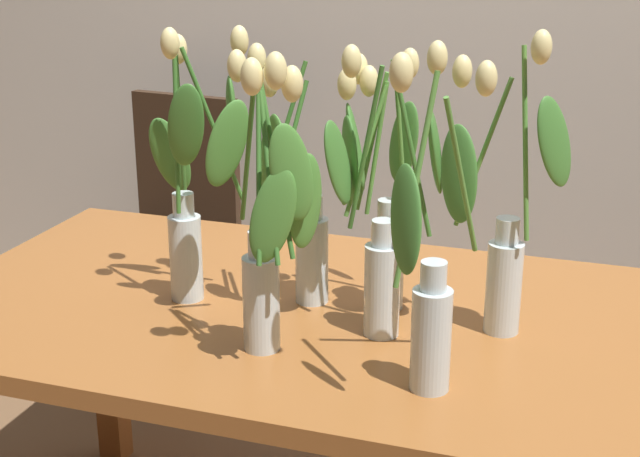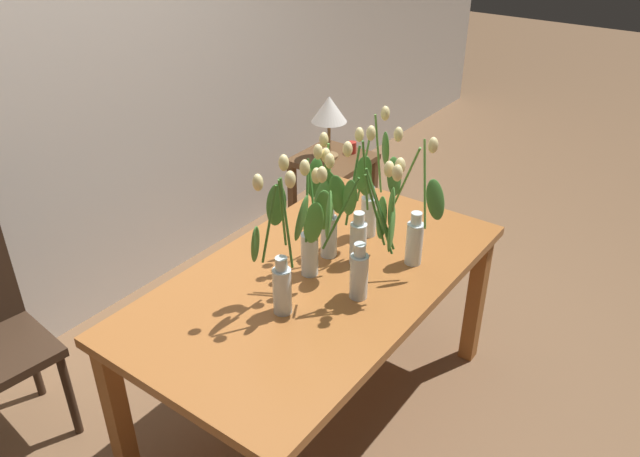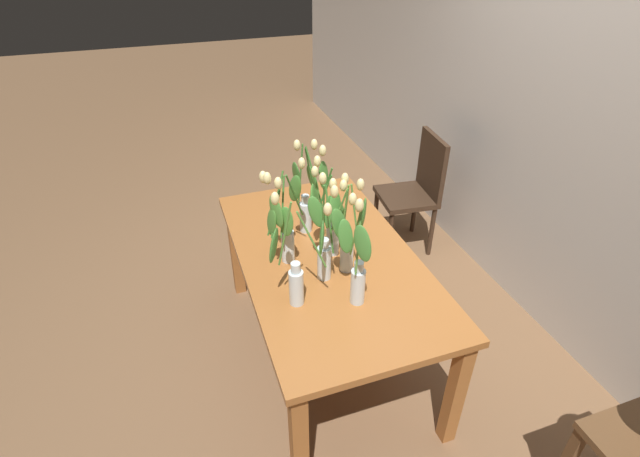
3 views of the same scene
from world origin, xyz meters
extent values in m
plane|color=brown|center=(0.00, 0.00, 0.00)|extent=(18.00, 18.00, 0.00)
cube|color=beige|center=(0.00, 1.46, 1.35)|extent=(9.00, 0.10, 2.70)
cube|color=#A3602D|center=(0.00, 0.00, 0.72)|extent=(1.60, 0.90, 0.04)
cube|color=#A3602D|center=(0.74, -0.39, 0.35)|extent=(0.07, 0.07, 0.70)
cube|color=#A3602D|center=(-0.74, 0.39, 0.35)|extent=(0.07, 0.07, 0.70)
cube|color=#A3602D|center=(0.74, 0.39, 0.35)|extent=(0.07, 0.07, 0.70)
cylinder|color=silver|center=(-0.03, -0.20, 0.83)|extent=(0.07, 0.07, 0.18)
cylinder|color=silver|center=(-0.03, -0.20, 0.94)|extent=(0.04, 0.04, 0.05)
cylinder|color=silver|center=(-0.03, -0.20, 0.80)|extent=(0.06, 0.06, 0.11)
cylinder|color=#3D752D|center=(0.01, -0.26, 1.11)|extent=(0.07, 0.10, 0.32)
ellipsoid|color=#F4E093|center=(0.05, -0.30, 1.27)|extent=(0.04, 0.04, 0.06)
ellipsoid|color=#4C8E38|center=(0.06, -0.27, 1.10)|extent=(0.09, 0.08, 0.18)
cylinder|color=#3D752D|center=(-0.07, -0.15, 1.09)|extent=(0.08, 0.11, 0.28)
ellipsoid|color=#F4E093|center=(-0.11, -0.10, 1.24)|extent=(0.04, 0.04, 0.06)
ellipsoid|color=#4C8E38|center=(-0.12, -0.13, 1.11)|extent=(0.11, 0.08, 0.18)
cylinder|color=#3D752D|center=(0.00, -0.26, 1.10)|extent=(0.04, 0.11, 0.31)
ellipsoid|color=#F4E093|center=(0.01, -0.31, 1.26)|extent=(0.04, 0.04, 0.06)
ellipsoid|color=#4C8E38|center=(0.04, -0.29, 1.03)|extent=(0.11, 0.05, 0.18)
cylinder|color=#3D752D|center=(0.02, -0.23, 1.09)|extent=(0.08, 0.06, 0.30)
ellipsoid|color=#F4E093|center=(0.06, -0.26, 1.25)|extent=(0.04, 0.04, 0.06)
ellipsoid|color=#4C8E38|center=(0.07, -0.23, 1.04)|extent=(0.06, 0.07, 0.17)
cylinder|color=silver|center=(0.38, 0.01, 0.83)|extent=(0.07, 0.07, 0.18)
cylinder|color=silver|center=(0.38, 0.01, 0.94)|extent=(0.04, 0.04, 0.05)
cylinder|color=silver|center=(0.38, 0.01, 0.80)|extent=(0.06, 0.06, 0.11)
cylinder|color=#56933D|center=(0.33, 0.01, 1.09)|extent=(0.10, 0.01, 0.29)
ellipsoid|color=#F4E093|center=(0.29, 0.01, 1.24)|extent=(0.04, 0.04, 0.06)
ellipsoid|color=#427F33|center=(0.29, -0.02, 1.05)|extent=(0.05, 0.08, 0.18)
cylinder|color=#56933D|center=(0.41, -0.01, 1.12)|extent=(0.04, 0.04, 0.35)
ellipsoid|color=#F4E093|center=(0.42, -0.02, 1.29)|extent=(0.04, 0.04, 0.06)
ellipsoid|color=#427F33|center=(0.46, -0.01, 1.13)|extent=(0.10, 0.09, 0.18)
cylinder|color=silver|center=(0.15, 0.05, 0.83)|extent=(0.07, 0.07, 0.18)
cylinder|color=silver|center=(0.15, 0.05, 0.94)|extent=(0.04, 0.04, 0.05)
cylinder|color=silver|center=(0.15, 0.05, 0.80)|extent=(0.06, 0.06, 0.11)
cylinder|color=#56933D|center=(0.11, 0.02, 1.07)|extent=(0.07, 0.06, 0.26)
ellipsoid|color=#F4E093|center=(0.07, 0.00, 1.20)|extent=(0.04, 0.04, 0.06)
ellipsoid|color=#427F33|center=(0.09, -0.03, 1.07)|extent=(0.08, 0.08, 0.18)
cylinder|color=#56933D|center=(0.16, 0.08, 1.09)|extent=(0.03, 0.04, 0.29)
ellipsoid|color=#F4E093|center=(0.17, 0.10, 1.23)|extent=(0.04, 0.04, 0.06)
ellipsoid|color=#427F33|center=(0.15, 0.13, 1.07)|extent=(0.09, 0.05, 0.18)
cylinder|color=#56933D|center=(0.11, 0.06, 1.08)|extent=(0.07, 0.01, 0.28)
ellipsoid|color=#F4E093|center=(0.08, 0.06, 1.22)|extent=(0.04, 0.04, 0.06)
ellipsoid|color=#427F33|center=(0.06, 0.03, 1.04)|extent=(0.04, 0.10, 0.18)
cylinder|color=#56933D|center=(0.12, 0.04, 1.07)|extent=(0.04, 0.02, 0.26)
ellipsoid|color=#F4E093|center=(0.10, 0.04, 1.21)|extent=(0.04, 0.04, 0.06)
ellipsoid|color=#427F33|center=(0.09, 0.01, 1.08)|extent=(0.08, 0.09, 0.18)
cylinder|color=silver|center=(0.17, -0.08, 0.83)|extent=(0.07, 0.07, 0.18)
cylinder|color=silver|center=(0.17, -0.08, 0.94)|extent=(0.04, 0.04, 0.05)
cylinder|color=silver|center=(0.17, -0.08, 0.80)|extent=(0.06, 0.06, 0.11)
cylinder|color=#3D752D|center=(0.21, -0.07, 1.10)|extent=(0.08, 0.02, 0.32)
ellipsoid|color=#F4E093|center=(0.25, -0.06, 1.27)|extent=(0.04, 0.04, 0.06)
ellipsoid|color=#427F33|center=(0.25, -0.03, 1.10)|extent=(0.05, 0.11, 0.18)
cylinder|color=#3D752D|center=(0.13, -0.07, 1.10)|extent=(0.07, 0.02, 0.31)
ellipsoid|color=#F4E093|center=(0.10, -0.06, 1.26)|extent=(0.04, 0.04, 0.06)
ellipsoid|color=#427F33|center=(0.08, -0.09, 1.07)|extent=(0.06, 0.11, 0.18)
cylinder|color=silver|center=(-0.26, -0.03, 0.83)|extent=(0.07, 0.07, 0.18)
cylinder|color=silver|center=(-0.26, -0.03, 0.94)|extent=(0.04, 0.04, 0.05)
cylinder|color=silver|center=(-0.26, -0.03, 0.80)|extent=(0.06, 0.06, 0.11)
cylinder|color=#3D752D|center=(-0.21, 0.00, 1.11)|extent=(0.10, 0.07, 0.32)
ellipsoid|color=#F4E093|center=(-0.16, 0.03, 1.27)|extent=(0.04, 0.04, 0.06)
ellipsoid|color=#427F33|center=(-0.18, 0.04, 1.12)|extent=(0.06, 0.09, 0.18)
cylinder|color=#3D752D|center=(-0.28, 0.00, 1.09)|extent=(0.03, 0.06, 0.31)
ellipsoid|color=#F4E093|center=(-0.29, 0.03, 1.25)|extent=(0.04, 0.04, 0.06)
ellipsoid|color=#427F33|center=(-0.32, 0.03, 1.03)|extent=(0.10, 0.08, 0.18)
cylinder|color=#3D752D|center=(-0.26, -0.06, 1.11)|extent=(0.02, 0.04, 0.33)
ellipsoid|color=#F4E093|center=(-0.25, -0.08, 1.28)|extent=(0.04, 0.04, 0.06)
ellipsoid|color=#427F33|center=(-0.22, -0.09, 1.12)|extent=(0.10, 0.06, 0.18)
cylinder|color=silver|center=(0.30, -0.26, 0.83)|extent=(0.07, 0.07, 0.18)
cylinder|color=silver|center=(0.30, -0.26, 0.94)|extent=(0.04, 0.04, 0.05)
cylinder|color=silver|center=(0.30, -0.26, 0.80)|extent=(0.06, 0.06, 0.11)
cylinder|color=#56933D|center=(0.27, -0.29, 1.11)|extent=(0.05, 0.06, 0.34)
ellipsoid|color=#F4E093|center=(0.25, -0.32, 1.28)|extent=(0.04, 0.04, 0.06)
ellipsoid|color=#427F33|center=(0.27, -0.34, 1.07)|extent=(0.08, 0.09, 0.18)
cylinder|color=#56933D|center=(0.33, -0.19, 1.09)|extent=(0.05, 0.12, 0.29)
ellipsoid|color=#F4E093|center=(0.35, -0.13, 1.25)|extent=(0.04, 0.04, 0.06)
ellipsoid|color=#427F33|center=(0.31, -0.14, 1.09)|extent=(0.09, 0.06, 0.18)
cylinder|color=silver|center=(-0.01, 0.03, 0.83)|extent=(0.07, 0.07, 0.18)
cylinder|color=silver|center=(-0.01, 0.03, 0.94)|extent=(0.04, 0.04, 0.05)
cylinder|color=silver|center=(-0.01, 0.03, 0.80)|extent=(0.06, 0.06, 0.11)
cylinder|color=#3D752D|center=(-0.04, -0.01, 1.07)|extent=(0.06, 0.08, 0.26)
ellipsoid|color=#F4E093|center=(-0.07, -0.04, 1.21)|extent=(0.04, 0.04, 0.06)
ellipsoid|color=#4C8E38|center=(-0.04, -0.06, 1.07)|extent=(0.08, 0.06, 0.17)
cylinder|color=#3D752D|center=(-0.06, 0.01, 1.09)|extent=(0.09, 0.06, 0.29)
ellipsoid|color=#F4E093|center=(-0.10, -0.02, 1.25)|extent=(0.04, 0.04, 0.06)
ellipsoid|color=#4C8E38|center=(-0.08, -0.04, 1.03)|extent=(0.07, 0.09, 0.18)
cylinder|color=#382619|center=(-0.72, 0.77, 0.21)|extent=(0.04, 0.04, 0.43)
cylinder|color=#382619|center=(-0.68, 1.11, 0.21)|extent=(0.04, 0.04, 0.43)
cube|color=brown|center=(1.35, 0.87, 0.53)|extent=(0.44, 0.44, 0.04)
cube|color=brown|center=(1.16, 0.68, 0.26)|extent=(0.04, 0.04, 0.51)
cube|color=brown|center=(1.54, 0.68, 0.26)|extent=(0.04, 0.04, 0.51)
cube|color=brown|center=(1.16, 1.06, 0.26)|extent=(0.04, 0.04, 0.51)
cube|color=brown|center=(1.54, 1.06, 0.26)|extent=(0.04, 0.04, 0.51)
cylinder|color=olive|center=(1.33, 0.89, 0.56)|extent=(0.12, 0.12, 0.02)
cylinder|color=olive|center=(1.33, 0.89, 0.68)|extent=(0.02, 0.02, 0.22)
cone|color=silver|center=(1.33, 0.89, 0.87)|extent=(0.22, 0.22, 0.16)
cylinder|color=#B72D23|center=(1.47, 0.81, 0.59)|extent=(0.06, 0.06, 0.07)
camera|label=1|loc=(0.57, -1.63, 1.50)|focal=51.57mm
camera|label=2|loc=(-1.63, -1.20, 2.12)|focal=34.85mm
camera|label=3|loc=(1.88, -0.69, 2.24)|focal=26.30mm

